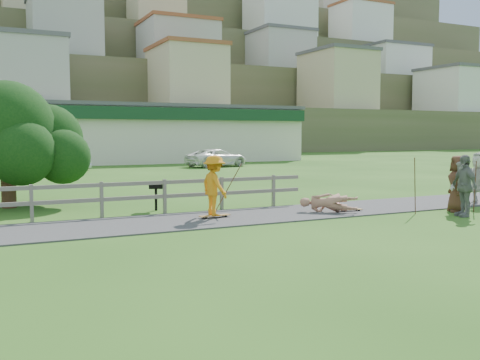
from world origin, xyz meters
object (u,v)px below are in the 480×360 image
at_px(spectator_c, 457,184).
at_px(skater_rider, 214,189).
at_px(spectator_d, 479,178).
at_px(tree, 7,156).
at_px(car_white, 217,158).
at_px(car_silver, 59,161).
at_px(spectator_b, 464,186).
at_px(skater_fallen, 328,203).
at_px(bbq, 156,196).
at_px(spectator_a, 461,187).

bearing_deg(spectator_c, skater_rider, -75.73).
relative_size(skater_rider, spectator_d, 0.95).
xyz_separation_m(spectator_d, tree, (-15.24, 6.54, 0.82)).
xyz_separation_m(skater_rider, tree, (-5.45, 5.36, 0.87)).
bearing_deg(car_white, car_silver, 76.30).
bearing_deg(tree, car_white, 49.02).
relative_size(spectator_b, car_white, 0.39).
xyz_separation_m(skater_fallen, spectator_c, (3.97, -1.55, 0.59)).
height_order(car_white, tree, tree).
distance_m(spectator_c, car_silver, 26.97).
distance_m(spectator_d, bbq, 11.46).
xyz_separation_m(skater_rider, spectator_d, (9.78, -1.19, 0.05)).
xyz_separation_m(spectator_b, car_white, (2.89, 26.07, -0.27)).
xyz_separation_m(car_silver, bbq, (0.53, -20.72, -0.19)).
xyz_separation_m(skater_rider, bbq, (-1.07, 2.47, -0.42)).
distance_m(spectator_c, tree, 15.15).
bearing_deg(bbq, spectator_a, -10.91).
height_order(skater_rider, spectator_a, skater_rider).
xyz_separation_m(spectator_b, tree, (-12.58, 8.26, 0.82)).
distance_m(skater_rider, car_silver, 23.25).
relative_size(spectator_b, bbq, 1.98).
bearing_deg(car_white, skater_fallen, 151.62).
distance_m(spectator_a, spectator_c, 0.29).
xyz_separation_m(spectator_a, car_silver, (-9.19, 25.58, -0.18)).
height_order(spectator_c, tree, tree).
distance_m(spectator_d, car_white, 24.35).
height_order(tree, bbq, tree).
relative_size(spectator_c, tree, 0.35).
height_order(skater_fallen, car_silver, car_silver).
height_order(skater_fallen, spectator_d, spectator_d).
bearing_deg(skater_fallen, car_white, 22.56).
relative_size(skater_rider, tree, 0.34).
bearing_deg(skater_rider, car_silver, -3.31).
distance_m(spectator_b, spectator_d, 3.16).
relative_size(car_silver, tree, 0.77).
xyz_separation_m(skater_rider, skater_fallen, (3.73, -0.57, -0.58)).
bearing_deg(spectator_d, spectator_a, -53.87).
xyz_separation_m(skater_fallen, spectator_d, (6.06, -0.61, 0.62)).
xyz_separation_m(skater_rider, spectator_b, (7.13, -2.90, 0.05)).
relative_size(skater_rider, skater_fallen, 1.00).
xyz_separation_m(spectator_a, spectator_d, (2.19, 1.20, 0.11)).
relative_size(spectator_a, spectator_b, 0.88).
relative_size(skater_fallen, car_silver, 0.45).
height_order(car_silver, car_white, car_white).
bearing_deg(car_white, tree, 125.48).
xyz_separation_m(spectator_b, car_silver, (-8.73, 26.10, -0.29)).
xyz_separation_m(spectator_c, bbq, (-8.76, 4.60, -0.44)).
xyz_separation_m(car_silver, car_white, (11.62, -0.03, 0.01)).
bearing_deg(car_silver, tree, 157.24).
bearing_deg(skater_fallen, skater_rider, 118.67).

